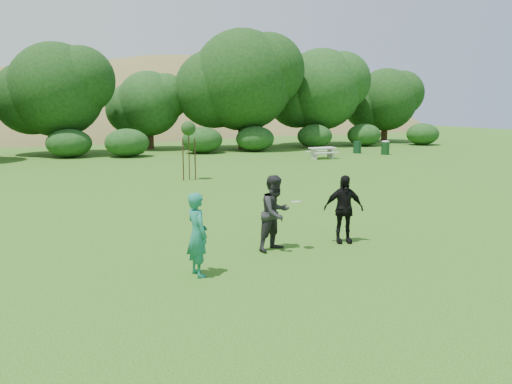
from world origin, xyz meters
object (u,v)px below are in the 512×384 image
at_px(sapling, 188,130).
at_px(trash_can_lidded, 385,147).
at_px(trash_can_near, 357,147).
at_px(player_teal, 197,234).
at_px(picnic_table, 322,151).
at_px(player_grey, 275,213).
at_px(player_black, 343,209).

distance_m(sapling, trash_can_lidded, 18.00).
bearing_deg(trash_can_near, player_teal, -132.07).
distance_m(player_teal, sapling, 14.00).
relative_size(picnic_table, trash_can_lidded, 1.71).
bearing_deg(trash_can_lidded, player_teal, -136.28).
distance_m(player_grey, trash_can_near, 26.52).
height_order(player_teal, trash_can_lidded, player_teal).
bearing_deg(picnic_table, trash_can_near, 26.40).
xyz_separation_m(player_teal, trash_can_lidded, (20.57, 19.67, -0.36)).
relative_size(player_teal, trash_can_near, 2.00).
bearing_deg(picnic_table, player_teal, -127.81).
bearing_deg(picnic_table, player_black, -120.14).
relative_size(player_teal, sapling, 0.63).
distance_m(player_black, sapling, 12.55).
bearing_deg(trash_can_near, trash_can_lidded, -54.35).
height_order(player_black, picnic_table, player_black).
xyz_separation_m(trash_can_near, picnic_table, (-4.41, -2.19, 0.07)).
height_order(player_teal, sapling, sapling).
height_order(sapling, trash_can_lidded, sapling).
height_order(player_black, trash_can_near, player_black).
bearing_deg(player_teal, picnic_table, -44.42).
relative_size(player_teal, player_black, 1.00).
xyz_separation_m(player_teal, sapling, (3.81, 13.39, 1.52)).
relative_size(sapling, trash_can_lidded, 2.71).
bearing_deg(trash_can_lidded, trash_can_near, 125.65).
bearing_deg(trash_can_lidded, sapling, -159.45).
distance_m(trash_can_near, picnic_table, 4.93).
xyz_separation_m(player_teal, picnic_table, (14.91, 19.22, -0.38)).
bearing_deg(sapling, player_black, -87.75).
bearing_deg(player_black, player_teal, -148.56).
bearing_deg(sapling, player_teal, -105.88).
bearing_deg(trash_can_near, sapling, -152.67).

